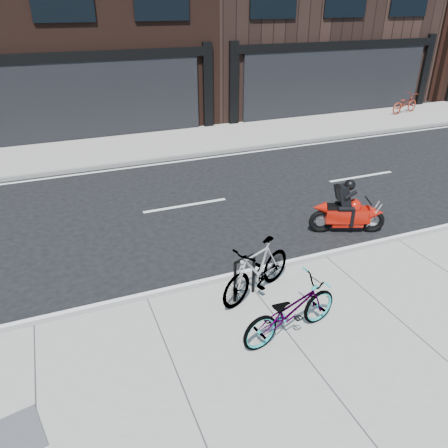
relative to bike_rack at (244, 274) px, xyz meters
name	(u,v)px	position (x,y,z in m)	size (l,w,h in m)	color
ground	(210,238)	(0.27, 2.60, -0.64)	(120.00, 120.00, 0.00)	black
sidewalk_near	(327,387)	(0.27, -2.40, -0.58)	(60.00, 6.00, 0.13)	gray
sidewalk_far	(141,146)	(0.27, 10.35, -0.58)	(60.00, 3.50, 0.13)	gray
bike_rack	(244,274)	(0.00, 0.00, 0.00)	(0.50, 0.20, 0.87)	black
bicycle_front	(291,310)	(0.27, -1.23, -0.02)	(0.66, 1.89, 0.99)	gray
bicycle_rear	(257,269)	(0.25, 0.00, 0.04)	(0.52, 1.84, 1.11)	gray
motorcycle	(351,211)	(3.59, 1.61, -0.07)	(1.79, 0.97, 1.40)	black
bicycle_far	(405,103)	(13.47, 10.71, -0.05)	(0.61, 1.76, 0.92)	maroon
utility_grate	(11,438)	(-4.03, -1.63, -0.50)	(0.75, 0.75, 0.01)	#4A4A4D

